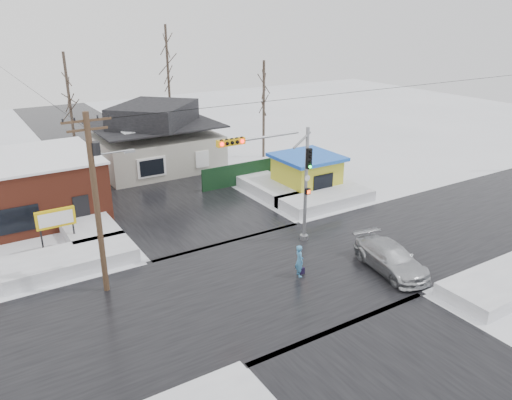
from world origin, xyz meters
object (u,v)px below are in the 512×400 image
traffic_signal (285,173)px  utility_pole (97,194)px  pedestrian (299,261)px  car (391,258)px  kiosk (307,173)px  marquee_sign (56,219)px

traffic_signal → utility_pole: size_ratio=0.78×
pedestrian → car: size_ratio=0.35×
utility_pole → pedestrian: (8.98, -3.96, -4.23)m
kiosk → pedestrian: 13.45m
marquee_sign → pedestrian: marquee_sign is taller
pedestrian → car: bearing=-101.4°
traffic_signal → car: traffic_signal is taller
traffic_signal → car: 7.43m
marquee_sign → kiosk: kiosk is taller
traffic_signal → marquee_sign: traffic_signal is taller
kiosk → car: bearing=-107.3°
traffic_signal → marquee_sign: 13.42m
car → kiosk: bearing=81.8°
utility_pole → kiosk: utility_pole is taller
traffic_signal → utility_pole: bearing=177.1°
kiosk → car: 13.19m
marquee_sign → utility_pole: bearing=-79.9°
traffic_signal → kiosk: traffic_signal is taller
traffic_signal → car: size_ratio=1.40×
kiosk → car: size_ratio=0.92×
pedestrian → traffic_signal: bearing=-8.3°
marquee_sign → car: bearing=-39.6°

